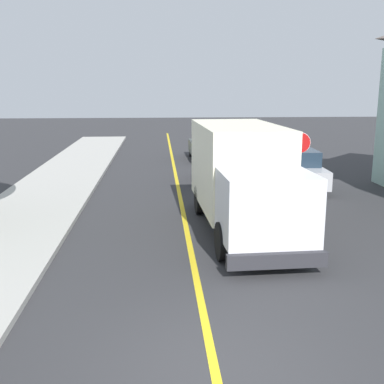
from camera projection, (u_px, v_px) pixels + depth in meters
ground_plane at (215, 373)px, 7.43m from camera, size 120.00×120.00×0.00m
centre_line_yellow at (183, 210)px, 17.16m from camera, size 0.16×56.00×0.01m
box_truck at (243, 174)px, 14.46m from camera, size 2.71×7.28×3.20m
parked_car_near at (222, 165)px, 21.86m from camera, size 1.89×4.44×1.67m
parked_car_mid at (206, 146)px, 28.67m from camera, size 1.89×4.44×1.67m
parked_van_across at (297, 170)px, 20.75m from camera, size 1.99×4.47×1.67m
stop_sign at (300, 153)px, 18.21m from camera, size 0.80×0.10×2.65m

